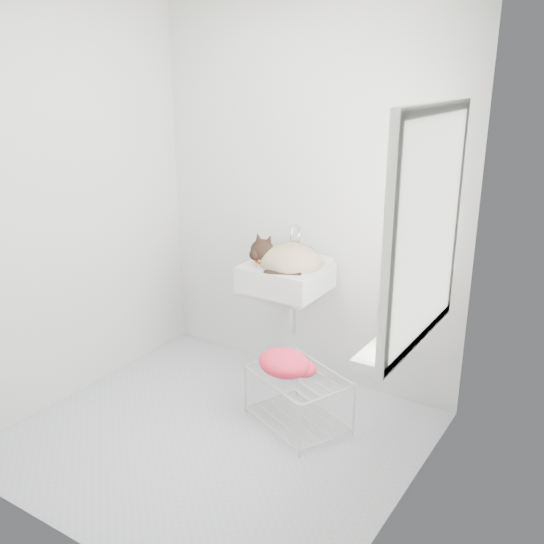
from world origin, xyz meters
The scene contains 15 objects.
floor centered at (0.00, 0.00, 0.00)m, with size 2.20×2.00×0.02m, color #B7BABE.
back_wall centered at (0.00, 1.00, 1.25)m, with size 2.20×0.02×2.50m, color silver.
right_wall centered at (1.10, 0.00, 1.25)m, with size 0.02×2.00×2.50m, color silver.
left_wall centered at (-1.10, 0.00, 1.25)m, with size 0.02×2.00×2.50m, color silver.
window_glass centered at (1.09, 0.20, 1.35)m, with size 0.01×0.80×1.00m, color white.
window_frame centered at (1.07, 0.20, 1.35)m, with size 0.04×0.90×1.10m, color white.
windowsill centered at (1.01, 0.20, 0.83)m, with size 0.16×0.88×0.04m, color white.
sink centered at (0.01, 0.74, 0.85)m, with size 0.50×0.44×0.20m, color silver.
faucet centered at (0.01, 0.92, 0.99)m, with size 0.18×0.13×0.18m, color silver, non-canonical shape.
cat centered at (0.02, 0.72, 0.89)m, with size 0.47×0.40×0.27m.
wire_rack centered at (0.33, 0.37, 0.15)m, with size 0.56×0.39×0.33m, color silver.
towel centered at (0.25, 0.33, 0.36)m, with size 0.33×0.23×0.14m, color #E15511.
bottle_a centered at (1.00, 0.00, 0.85)m, with size 0.07×0.07×0.19m, color #F3E9C7.
bottle_b centered at (1.00, 0.19, 0.85)m, with size 0.08×0.08×0.17m, color teal.
bottle_c centered at (1.00, 0.29, 0.85)m, with size 0.12×0.12×0.16m, color white.
Camera 1 is at (1.92, -2.39, 2.04)m, focal length 40.22 mm.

